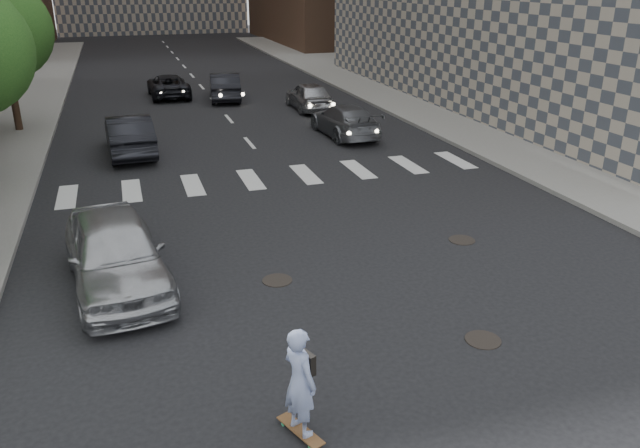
# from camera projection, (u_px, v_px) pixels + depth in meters

# --- Properties ---
(ground) EXTENTS (160.00, 160.00, 0.00)m
(ground) POSITION_uv_depth(u_px,v_px,m) (377.00, 291.00, 14.01)
(ground) COLOR black
(ground) RESTS_ON ground
(sidewalk_right) EXTENTS (13.00, 80.00, 0.15)m
(sidewalk_right) POSITION_uv_depth(u_px,v_px,m) (477.00, 98.00, 35.77)
(sidewalk_right) COLOR gray
(sidewalk_right) RESTS_ON ground
(tree_c) EXTENTS (4.20, 4.20, 6.60)m
(tree_c) POSITION_uv_depth(u_px,v_px,m) (2.00, 25.00, 26.54)
(tree_c) COLOR #382619
(tree_c) RESTS_ON sidewalk_left
(manhole_a) EXTENTS (0.70, 0.70, 0.02)m
(manhole_a) POSITION_uv_depth(u_px,v_px,m) (483.00, 340.00, 12.13)
(manhole_a) COLOR black
(manhole_a) RESTS_ON ground
(manhole_b) EXTENTS (0.70, 0.70, 0.02)m
(manhole_b) POSITION_uv_depth(u_px,v_px,m) (277.00, 280.00, 14.50)
(manhole_b) COLOR black
(manhole_b) RESTS_ON ground
(manhole_c) EXTENTS (0.70, 0.70, 0.02)m
(manhole_c) POSITION_uv_depth(u_px,v_px,m) (462.00, 240.00, 16.71)
(manhole_c) COLOR black
(manhole_c) RESTS_ON ground
(skateboarder) EXTENTS (0.64, 0.97, 1.89)m
(skateboarder) POSITION_uv_depth(u_px,v_px,m) (300.00, 381.00, 9.28)
(skateboarder) COLOR brown
(skateboarder) RESTS_ON ground
(silver_sedan) EXTENTS (2.60, 5.19, 1.70)m
(silver_sedan) POSITION_uv_depth(u_px,v_px,m) (115.00, 253.00, 13.91)
(silver_sedan) COLOR #ABADB2
(silver_sedan) RESTS_ON ground
(traffic_car_a) EXTENTS (1.92, 4.87, 1.58)m
(traffic_car_a) POSITION_uv_depth(u_px,v_px,m) (129.00, 135.00, 24.49)
(traffic_car_a) COLOR black
(traffic_car_a) RESTS_ON ground
(traffic_car_b) EXTENTS (2.08, 4.80, 1.38)m
(traffic_car_b) POSITION_uv_depth(u_px,v_px,m) (345.00, 120.00, 27.34)
(traffic_car_b) COLOR slate
(traffic_car_b) RESTS_ON ground
(traffic_car_c) EXTENTS (2.25, 4.71, 1.30)m
(traffic_car_c) POSITION_uv_depth(u_px,v_px,m) (168.00, 86.00, 36.12)
(traffic_car_c) COLOR black
(traffic_car_c) RESTS_ON ground
(traffic_car_d) EXTENTS (1.77, 4.32, 1.46)m
(traffic_car_d) POSITION_uv_depth(u_px,v_px,m) (309.00, 96.00, 32.68)
(traffic_car_d) COLOR #A0A2A7
(traffic_car_d) RESTS_ON ground
(traffic_car_e) EXTENTS (2.16, 4.77, 1.52)m
(traffic_car_e) POSITION_uv_depth(u_px,v_px,m) (225.00, 86.00, 35.29)
(traffic_car_e) COLOR black
(traffic_car_e) RESTS_ON ground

